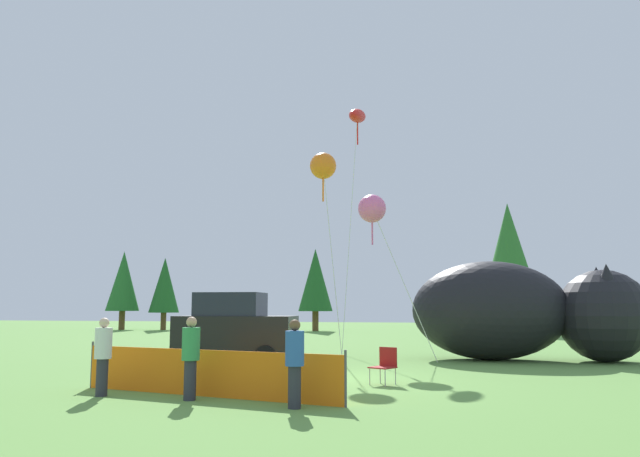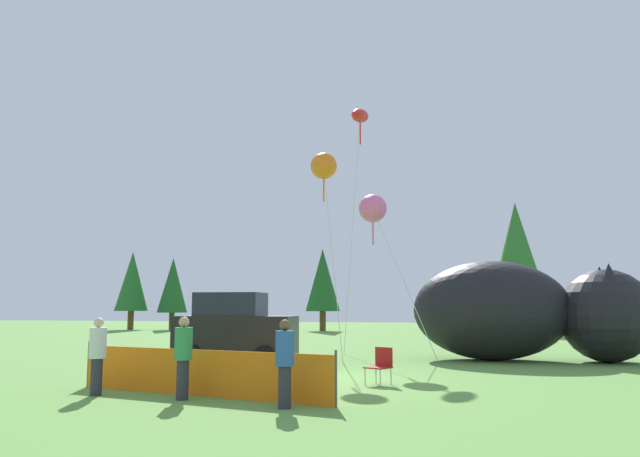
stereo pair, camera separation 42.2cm
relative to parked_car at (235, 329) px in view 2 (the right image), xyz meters
The scene contains 15 objects.
ground_plane 5.22m from the parked_car, 42.32° to the right, with size 120.00×120.00×0.00m, color #609342.
parked_car is the anchor object (origin of this frame).
folding_chair 7.05m from the parked_car, 38.55° to the right, with size 0.71×0.71×0.88m.
inflatable_cat 10.01m from the parked_car, 19.84° to the left, with size 8.08×3.52×3.49m.
safety_fence 7.54m from the parked_car, 74.32° to the right, with size 6.34×1.59×1.06m.
spectator_in_red_shirt 9.39m from the parked_car, 62.86° to the right, with size 0.35×0.35×1.63m.
spectator_in_blue_shirt 7.69m from the parked_car, 90.69° to the right, with size 0.36×0.36×1.63m.
spectator_in_green_shirt 8.07m from the parked_car, 75.91° to the right, with size 0.36×0.36×1.66m.
kite_orange_flower 6.57m from the parked_car, 33.88° to the left, with size 1.24×0.96×7.40m.
kite_red_lizard 11.61m from the parked_car, 64.65° to the left, with size 0.83×2.96×10.84m.
kite_pink_octopus 6.39m from the parked_car, 25.79° to the left, with size 2.70×1.00×5.86m.
horizon_tree_east 28.68m from the parked_car, 67.59° to the left, with size 3.88×3.88×9.25m.
horizon_tree_west 33.94m from the parked_car, 126.18° to the left, with size 2.71×2.71×6.48m.
horizon_tree_mid 28.70m from the parked_car, 97.65° to the left, with size 2.71×2.71×6.46m.
horizon_tree_northeast 32.32m from the parked_car, 120.69° to the left, with size 2.48×2.48×5.92m.
Camera 2 is at (3.96, -16.22, 1.86)m, focal length 35.00 mm.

